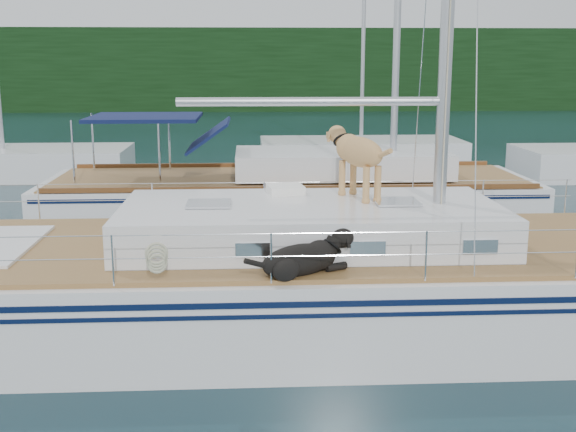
{
  "coord_description": "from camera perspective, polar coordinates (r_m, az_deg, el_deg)",
  "views": [
    {
      "loc": [
        -0.04,
        -9.73,
        3.76
      ],
      "look_at": [
        0.5,
        0.2,
        1.6
      ],
      "focal_mm": 45.0,
      "sensor_mm": 36.0,
      "label": 1
    }
  ],
  "objects": [
    {
      "name": "tree_line",
      "position": [
        54.73,
        -3.15,
        11.46
      ],
      "size": [
        90.0,
        3.0,
        6.0
      ],
      "primitive_type": "cube",
      "color": "black",
      "rests_on": "ground"
    },
    {
      "name": "main_sailboat",
      "position": [
        10.21,
        -2.17,
        -5.31
      ],
      "size": [
        12.0,
        3.96,
        14.01
      ],
      "color": "white",
      "rests_on": "ground"
    },
    {
      "name": "shore_bank",
      "position": [
        56.02,
        -3.12,
        9.02
      ],
      "size": [
        92.0,
        1.0,
        1.2
      ],
      "primitive_type": "cube",
      "color": "#595147",
      "rests_on": "ground"
    },
    {
      "name": "bg_boat_center",
      "position": [
        26.26,
        5.77,
        4.96
      ],
      "size": [
        7.2,
        3.0,
        11.65
      ],
      "color": "white",
      "rests_on": "ground"
    },
    {
      "name": "bg_boat_west",
      "position": [
        25.25,
        -21.52,
        3.87
      ],
      "size": [
        8.0,
        3.0,
        11.65
      ],
      "color": "white",
      "rests_on": "ground"
    },
    {
      "name": "neighbor_sailboat",
      "position": [
        16.63,
        0.44,
        1.39
      ],
      "size": [
        11.0,
        3.5,
        13.3
      ],
      "color": "white",
      "rests_on": "ground"
    },
    {
      "name": "ground",
      "position": [
        10.43,
        -2.72,
        -8.89
      ],
      "size": [
        120.0,
        120.0,
        0.0
      ],
      "primitive_type": "plane",
      "color": "black",
      "rests_on": "ground"
    }
  ]
}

